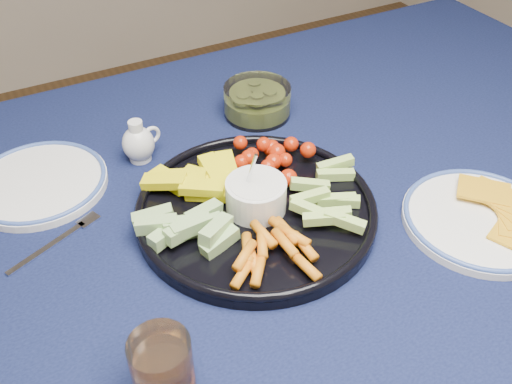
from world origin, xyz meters
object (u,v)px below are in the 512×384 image
dining_table (289,231)px  juice_tumbler (163,369)px  creamer_pitcher (139,143)px  pickle_bowl (257,102)px  side_plate_extra (39,182)px  cheese_plate (480,217)px  crudite_platter (255,207)px

dining_table → juice_tumbler: juice_tumbler is taller
creamer_pitcher → pickle_bowl: bearing=7.4°
side_plate_extra → dining_table: bearing=-30.3°
dining_table → pickle_bowl: (0.07, 0.24, 0.12)m
dining_table → creamer_pitcher: creamer_pitcher is taller
dining_table → cheese_plate: size_ratio=6.95×
cheese_plate → juice_tumbler: size_ratio=2.79×
dining_table → cheese_plate: cheese_plate is taller
crudite_platter → juice_tumbler: size_ratio=4.44×
dining_table → cheese_plate: (0.22, -0.20, 0.10)m
cheese_plate → side_plate_extra: cheese_plate is taller
creamer_pitcher → juice_tumbler: size_ratio=0.93×
cheese_plate → creamer_pitcher: bearing=135.1°
dining_table → juice_tumbler: bearing=-142.8°
dining_table → juice_tumbler: size_ratio=19.41×
pickle_bowl → juice_tumbler: (-0.38, -0.48, 0.01)m
pickle_bowl → cheese_plate: 0.47m
crudite_platter → pickle_bowl: size_ratio=2.89×
pickle_bowl → crudite_platter: bearing=-118.7°
creamer_pitcher → pickle_bowl: 0.26m
side_plate_extra → juice_tumbler: bearing=-83.3°
pickle_bowl → cheese_plate: (0.16, -0.44, -0.02)m
dining_table → side_plate_extra: 0.44m
juice_tumbler → creamer_pitcher: bearing=74.4°
cheese_plate → juice_tumbler: (-0.54, -0.04, 0.02)m
dining_table → pickle_bowl: size_ratio=12.62×
cheese_plate → pickle_bowl: bearing=109.7°
juice_tumbler → side_plate_extra: juice_tumbler is taller
pickle_bowl → cheese_plate: bearing=-70.3°
creamer_pitcher → side_plate_extra: size_ratio=0.35×
crudite_platter → cheese_plate: crudite_platter is taller
creamer_pitcher → side_plate_extra: 0.18m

